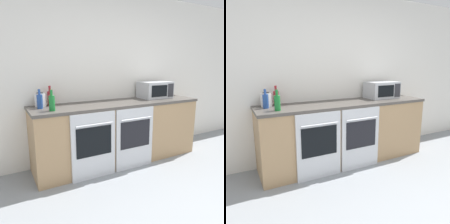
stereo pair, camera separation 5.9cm
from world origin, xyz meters
TOP-DOWN VIEW (x-y plane):
  - wall_back at (0.00, 2.25)m, footprint 10.00×0.06m
  - counter_back at (0.00, 1.90)m, footprint 2.63×0.66m
  - oven_left at (-0.58, 1.57)m, footprint 0.62×0.06m
  - oven_right at (0.07, 1.57)m, footprint 0.62×0.06m
  - microwave at (0.75, 2.00)m, footprint 0.53×0.36m
  - bottle_green at (-1.05, 1.74)m, footprint 0.07×0.07m
  - bottle_blue at (-1.15, 1.96)m, footprint 0.07×0.07m
  - bottle_red at (-0.99, 2.10)m, footprint 0.07×0.07m
  - kettle at (-1.12, 2.10)m, footprint 0.15×0.15m

SIDE VIEW (x-z plane):
  - oven_left at x=-0.58m, z-range 0.01..0.90m
  - oven_right at x=0.07m, z-range 0.01..0.90m
  - counter_back at x=0.00m, z-range 0.00..0.94m
  - kettle at x=-1.12m, z-range 0.93..1.13m
  - bottle_blue at x=-1.15m, z-range 0.91..1.16m
  - bottle_green at x=-1.05m, z-range 0.91..1.17m
  - bottle_red at x=-0.99m, z-range 0.91..1.18m
  - microwave at x=0.75m, z-range 0.94..1.21m
  - wall_back at x=0.00m, z-range 0.00..2.60m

